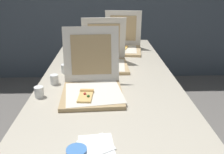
{
  "coord_description": "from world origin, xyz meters",
  "views": [
    {
      "loc": [
        -0.02,
        -0.95,
        1.37
      ],
      "look_at": [
        0.02,
        0.44,
        0.81
      ],
      "focal_mm": 38.08,
      "sensor_mm": 36.0,
      "label": 1
    }
  ],
  "objects_px": {
    "cup_white_near_left": "(39,92)",
    "napkin_pile": "(96,145)",
    "cup_white_far": "(78,57)",
    "cup_white_mid": "(65,69)",
    "pizza_box_back": "(122,45)",
    "table": "(109,82)",
    "pizza_box_middle": "(105,60)",
    "cup_white_near_center": "(54,79)",
    "pizza_box_front": "(92,85)"
  },
  "relations": [
    {
      "from": "cup_white_near_center",
      "to": "cup_white_far",
      "type": "bearing_deg",
      "value": 78.76
    },
    {
      "from": "table",
      "to": "pizza_box_middle",
      "type": "bearing_deg",
      "value": 97.24
    },
    {
      "from": "cup_white_mid",
      "to": "napkin_pile",
      "type": "bearing_deg",
      "value": -73.2
    },
    {
      "from": "table",
      "to": "cup_white_near_left",
      "type": "xyz_separation_m",
      "value": [
        -0.4,
        -0.31,
        0.08
      ]
    },
    {
      "from": "pizza_box_middle",
      "to": "pizza_box_back",
      "type": "relative_size",
      "value": 0.94
    },
    {
      "from": "cup_white_mid",
      "to": "napkin_pile",
      "type": "xyz_separation_m",
      "value": [
        0.25,
        -0.84,
        -0.03
      ]
    },
    {
      "from": "table",
      "to": "cup_white_near_center",
      "type": "xyz_separation_m",
      "value": [
        -0.35,
        -0.13,
        0.08
      ]
    },
    {
      "from": "pizza_box_back",
      "to": "cup_white_mid",
      "type": "xyz_separation_m",
      "value": [
        -0.46,
        -0.58,
        -0.02
      ]
    },
    {
      "from": "table",
      "to": "cup_white_near_center",
      "type": "distance_m",
      "value": 0.38
    },
    {
      "from": "pizza_box_front",
      "to": "pizza_box_back",
      "type": "height_order",
      "value": "same"
    },
    {
      "from": "pizza_box_front",
      "to": "cup_white_near_center",
      "type": "height_order",
      "value": "pizza_box_front"
    },
    {
      "from": "pizza_box_front",
      "to": "cup_white_far",
      "type": "xyz_separation_m",
      "value": [
        -0.15,
        0.64,
        -0.02
      ]
    },
    {
      "from": "pizza_box_middle",
      "to": "cup_white_near_center",
      "type": "relative_size",
      "value": 5.76
    },
    {
      "from": "pizza_box_front",
      "to": "pizza_box_middle",
      "type": "xyz_separation_m",
      "value": [
        0.07,
        0.49,
        0.0
      ]
    },
    {
      "from": "napkin_pile",
      "to": "pizza_box_back",
      "type": "bearing_deg",
      "value": 81.72
    },
    {
      "from": "table",
      "to": "pizza_box_back",
      "type": "bearing_deg",
      "value": 77.71
    },
    {
      "from": "cup_white_far",
      "to": "pizza_box_middle",
      "type": "bearing_deg",
      "value": -33.63
    },
    {
      "from": "table",
      "to": "cup_white_near_left",
      "type": "height_order",
      "value": "cup_white_near_left"
    },
    {
      "from": "table",
      "to": "cup_white_mid",
      "type": "relative_size",
      "value": 34.93
    },
    {
      "from": "pizza_box_back",
      "to": "napkin_pile",
      "type": "height_order",
      "value": "pizza_box_back"
    },
    {
      "from": "cup_white_near_left",
      "to": "cup_white_far",
      "type": "bearing_deg",
      "value": 77.65
    },
    {
      "from": "cup_white_far",
      "to": "cup_white_mid",
      "type": "bearing_deg",
      "value": -102.12
    },
    {
      "from": "table",
      "to": "cup_white_far",
      "type": "distance_m",
      "value": 0.45
    },
    {
      "from": "cup_white_near_left",
      "to": "napkin_pile",
      "type": "height_order",
      "value": "cup_white_near_left"
    },
    {
      "from": "cup_white_near_center",
      "to": "cup_white_mid",
      "type": "bearing_deg",
      "value": 80.01
    },
    {
      "from": "pizza_box_middle",
      "to": "cup_white_near_left",
      "type": "xyz_separation_m",
      "value": [
        -0.38,
        -0.53,
        -0.02
      ]
    },
    {
      "from": "cup_white_near_left",
      "to": "napkin_pile",
      "type": "distance_m",
      "value": 0.56
    },
    {
      "from": "table",
      "to": "cup_white_near_center",
      "type": "height_order",
      "value": "cup_white_near_center"
    },
    {
      "from": "cup_white_far",
      "to": "napkin_pile",
      "type": "bearing_deg",
      "value": -80.36
    },
    {
      "from": "pizza_box_front",
      "to": "cup_white_near_left",
      "type": "height_order",
      "value": "pizza_box_front"
    },
    {
      "from": "pizza_box_back",
      "to": "cup_white_near_left",
      "type": "distance_m",
      "value": 1.12
    },
    {
      "from": "table",
      "to": "napkin_pile",
      "type": "bearing_deg",
      "value": -94.73
    },
    {
      "from": "cup_white_near_left",
      "to": "cup_white_mid",
      "type": "xyz_separation_m",
      "value": [
        0.09,
        0.39,
        0.0
      ]
    },
    {
      "from": "pizza_box_back",
      "to": "cup_white_near_left",
      "type": "relative_size",
      "value": 6.15
    },
    {
      "from": "cup_white_near_left",
      "to": "cup_white_mid",
      "type": "distance_m",
      "value": 0.4
    },
    {
      "from": "pizza_box_back",
      "to": "napkin_pile",
      "type": "relative_size",
      "value": 2.35
    },
    {
      "from": "pizza_box_front",
      "to": "cup_white_near_center",
      "type": "distance_m",
      "value": 0.29
    },
    {
      "from": "cup_white_near_left",
      "to": "napkin_pile",
      "type": "relative_size",
      "value": 0.38
    },
    {
      "from": "napkin_pile",
      "to": "cup_white_near_center",
      "type": "bearing_deg",
      "value": 114.5
    },
    {
      "from": "cup_white_far",
      "to": "cup_white_near_center",
      "type": "bearing_deg",
      "value": -101.24
    },
    {
      "from": "table",
      "to": "pizza_box_front",
      "type": "distance_m",
      "value": 0.31
    },
    {
      "from": "table",
      "to": "pizza_box_front",
      "type": "relative_size",
      "value": 5.22
    },
    {
      "from": "table",
      "to": "pizza_box_middle",
      "type": "height_order",
      "value": "pizza_box_middle"
    },
    {
      "from": "table",
      "to": "pizza_box_back",
      "type": "height_order",
      "value": "pizza_box_back"
    },
    {
      "from": "pizza_box_middle",
      "to": "cup_white_mid",
      "type": "bearing_deg",
      "value": -156.66
    },
    {
      "from": "pizza_box_back",
      "to": "table",
      "type": "bearing_deg",
      "value": -95.53
    },
    {
      "from": "pizza_box_front",
      "to": "cup_white_near_left",
      "type": "relative_size",
      "value": 6.7
    },
    {
      "from": "table",
      "to": "pizza_box_front",
      "type": "xyz_separation_m",
      "value": [
        -0.1,
        -0.27,
        0.1
      ]
    },
    {
      "from": "pizza_box_back",
      "to": "cup_white_near_center",
      "type": "xyz_separation_m",
      "value": [
        -0.5,
        -0.79,
        -0.02
      ]
    },
    {
      "from": "cup_white_near_center",
      "to": "cup_white_near_left",
      "type": "bearing_deg",
      "value": -105.24
    }
  ]
}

